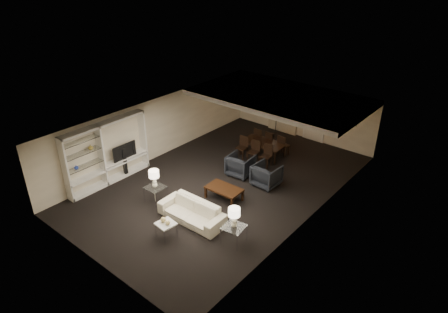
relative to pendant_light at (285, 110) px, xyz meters
name	(u,v)px	position (x,y,z in m)	size (l,w,h in m)	color
floor	(224,183)	(-0.30, -3.50, -1.92)	(11.00, 11.00, 0.00)	black
ceiling	(224,120)	(-0.30, -3.50, 0.58)	(7.00, 11.00, 0.02)	silver
wall_back	(302,110)	(-0.30, 2.00, -0.67)	(7.00, 0.02, 2.50)	#C0B49A
wall_front	(90,226)	(-0.30, -9.00, -0.67)	(7.00, 0.02, 2.50)	#C0B49A
wall_left	(158,128)	(-3.80, -3.50, -0.67)	(0.02, 11.00, 2.50)	#C0B49A
wall_right	(312,186)	(3.20, -3.50, -0.67)	(0.02, 11.00, 2.50)	#C0B49A
ceiling_soffit	(279,97)	(-0.30, 0.00, 0.48)	(7.00, 4.00, 0.20)	silver
curtains	(284,107)	(-1.20, 1.92, -0.72)	(1.50, 0.12, 2.40)	beige
door	(315,118)	(0.40, 1.97, -0.87)	(0.90, 0.05, 2.10)	silver
painting	(346,115)	(1.80, 1.96, -0.37)	(0.95, 0.04, 0.65)	#142D38
media_unit	(107,153)	(-3.61, -6.10, -0.74)	(0.38, 3.40, 2.35)	white
pendant_light	(285,110)	(0.00, 0.00, 0.00)	(0.52, 0.52, 0.24)	#D8591E
sofa	(192,212)	(0.38, -5.92, -1.59)	(2.24, 0.87, 0.65)	beige
coffee_table	(224,193)	(0.38, -4.32, -1.70)	(1.23, 0.72, 0.44)	black
armchair_left	(240,165)	(-0.22, -2.62, -1.50)	(0.89, 0.91, 0.83)	black
armchair_right	(267,175)	(0.98, -2.62, -1.50)	(0.89, 0.91, 0.83)	black
side_table_left	(156,194)	(-1.32, -5.92, -1.63)	(0.61, 0.61, 0.57)	silver
side_table_right	(234,234)	(2.08, -5.92, -1.63)	(0.61, 0.61, 0.57)	white
table_lamp_left	(154,179)	(-1.32, -5.92, -1.03)	(0.35, 0.35, 0.63)	#F1ECCB
table_lamp_right	(234,218)	(2.08, -5.92, -1.03)	(0.35, 0.35, 0.63)	#E9E5C5
marble_table	(166,230)	(0.38, -7.02, -1.66)	(0.51, 0.51, 0.51)	white
gold_gourd_a	(163,220)	(0.28, -7.02, -1.33)	(0.16, 0.16, 0.16)	#EACD7C
gold_gourd_b	(168,223)	(0.48, -7.02, -1.34)	(0.14, 0.14, 0.14)	#ECD07D
television	(123,151)	(-3.58, -5.45, -0.88)	(0.13, 1.01, 0.58)	black
vase_blue	(76,167)	(-3.61, -7.36, -0.78)	(0.15, 0.15, 0.16)	#263CA8
vase_amber	(90,147)	(-3.61, -6.71, -0.27)	(0.18, 0.18, 0.18)	#A98F38
floor_speaker	(125,163)	(-3.50, -5.49, -1.34)	(0.13, 0.13, 1.16)	black
dining_table	(263,149)	(-0.44, -0.81, -1.61)	(1.75, 0.98, 0.62)	black
chair_nl	(242,148)	(-1.04, -1.46, -1.46)	(0.42, 0.42, 0.91)	black
chair_nm	(254,152)	(-0.44, -1.46, -1.46)	(0.42, 0.42, 0.91)	black
chair_nr	(266,156)	(0.16, -1.46, -1.46)	(0.42, 0.42, 0.91)	black
chair_fl	(260,137)	(-1.04, -0.16, -1.46)	(0.42, 0.42, 0.91)	black
chair_fm	(271,141)	(-0.44, -0.16, -1.46)	(0.42, 0.42, 0.91)	black
chair_fr	(284,145)	(0.16, -0.16, -1.46)	(0.42, 0.42, 0.91)	black
floor_lamp	(277,114)	(-1.42, 1.70, -1.05)	(0.25, 0.25, 1.74)	black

